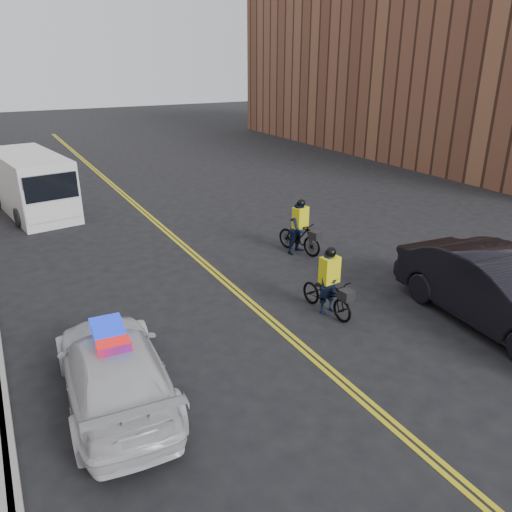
{
  "coord_description": "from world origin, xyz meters",
  "views": [
    {
      "loc": [
        -5.52,
        -7.95,
        6.05
      ],
      "look_at": [
        0.19,
        2.49,
        1.3
      ],
      "focal_mm": 35.0,
      "sensor_mm": 36.0,
      "label": 1
    }
  ],
  "objects_px": {
    "dark_sedan": "(499,291)",
    "police_cruiser": "(114,369)",
    "cargo_van": "(33,185)",
    "cyclist_near": "(329,290)",
    "cyclist_far": "(300,232)"
  },
  "relations": [
    {
      "from": "cyclist_far",
      "to": "police_cruiser",
      "type": "bearing_deg",
      "value": -161.7
    },
    {
      "from": "cyclist_near",
      "to": "cyclist_far",
      "type": "bearing_deg",
      "value": 61.11
    },
    {
      "from": "police_cruiser",
      "to": "cyclist_far",
      "type": "xyz_separation_m",
      "value": [
        7.27,
        4.76,
        0.05
      ]
    },
    {
      "from": "dark_sedan",
      "to": "police_cruiser",
      "type": "bearing_deg",
      "value": 175.36
    },
    {
      "from": "dark_sedan",
      "to": "cargo_van",
      "type": "xyz_separation_m",
      "value": [
        -8.6,
        15.33,
        0.29
      ]
    },
    {
      "from": "cyclist_near",
      "to": "police_cruiser",
      "type": "bearing_deg",
      "value": -176.19
    },
    {
      "from": "police_cruiser",
      "to": "dark_sedan",
      "type": "distance_m",
      "value": 8.88
    },
    {
      "from": "dark_sedan",
      "to": "cyclist_near",
      "type": "bearing_deg",
      "value": 147.41
    },
    {
      "from": "dark_sedan",
      "to": "cargo_van",
      "type": "bearing_deg",
      "value": 124.71
    },
    {
      "from": "cargo_van",
      "to": "cyclist_far",
      "type": "bearing_deg",
      "value": -60.24
    },
    {
      "from": "police_cruiser",
      "to": "cargo_van",
      "type": "distance_m",
      "value": 13.79
    },
    {
      "from": "police_cruiser",
      "to": "cargo_van",
      "type": "bearing_deg",
      "value": -86.51
    },
    {
      "from": "dark_sedan",
      "to": "cargo_van",
      "type": "relative_size",
      "value": 0.9
    },
    {
      "from": "cargo_van",
      "to": "cyclist_far",
      "type": "distance_m",
      "value": 11.51
    },
    {
      "from": "dark_sedan",
      "to": "cargo_van",
      "type": "height_order",
      "value": "cargo_van"
    }
  ]
}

